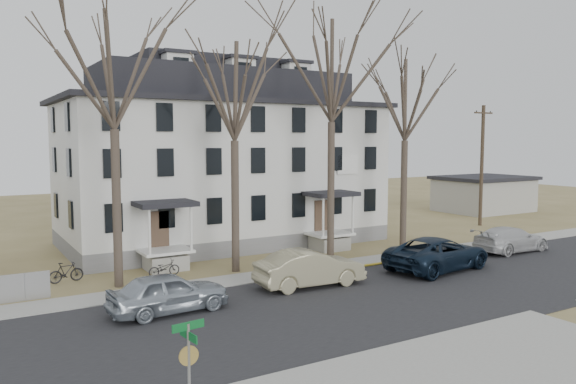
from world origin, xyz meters
TOP-DOWN VIEW (x-y plane):
  - ground at (0.00, 0.00)m, footprint 120.00×120.00m
  - main_road at (0.00, 2.00)m, footprint 120.00×10.00m
  - far_sidewalk at (0.00, 8.00)m, footprint 120.00×2.00m
  - yellow_curb at (5.00, 7.10)m, footprint 14.00×0.25m
  - boarding_house at (-2.00, 17.95)m, footprint 20.80×12.36m
  - distant_building at (26.00, 20.00)m, footprint 8.50×6.50m
  - tree_far_left at (-11.00, 9.80)m, footprint 8.40×8.40m
  - tree_mid_left at (-5.00, 9.80)m, footprint 7.80×7.80m
  - tree_center at (1.00, 9.80)m, footprint 9.00×9.00m
  - tree_mid_right at (6.50, 9.80)m, footprint 7.80×7.80m
  - utility_pole_far at (18.50, 14.00)m, footprint 2.00×0.28m
  - car_silver at (-10.34, 4.70)m, footprint 4.82×2.17m
  - car_tan at (-3.40, 5.20)m, footprint 5.26×2.12m
  - car_navy at (4.14, 4.55)m, footprint 6.52×3.64m
  - car_white at (11.46, 5.72)m, footprint 5.24×2.17m
  - bicycle_left at (-8.60, 10.49)m, footprint 1.59×0.58m
  - bicycle_right at (-12.99, 11.72)m, footprint 1.67×0.65m
  - street_sign at (-13.02, -4.62)m, footprint 0.79×0.79m

SIDE VIEW (x-z plane):
  - ground at x=0.00m, z-range 0.00..0.00m
  - main_road at x=0.00m, z-range -0.02..0.02m
  - far_sidewalk at x=0.00m, z-range -0.04..0.04m
  - yellow_curb at x=5.00m, z-range -0.03..0.03m
  - bicycle_left at x=-8.60m, z-range 0.00..0.83m
  - bicycle_right at x=-12.99m, z-range 0.00..0.98m
  - car_white at x=11.46m, z-range 0.00..1.52m
  - car_silver at x=-10.34m, z-range 0.00..1.61m
  - car_tan at x=-3.40m, z-range 0.00..1.70m
  - car_navy at x=4.14m, z-range 0.00..1.72m
  - distant_building at x=26.00m, z-range 0.00..3.35m
  - street_sign at x=-13.02m, z-range 0.43..3.21m
  - utility_pole_far at x=18.50m, z-range 0.15..9.65m
  - boarding_house at x=-2.00m, z-range -0.65..11.40m
  - tree_mid_left at x=-5.00m, z-range 3.23..15.97m
  - tree_mid_right at x=6.50m, z-range 3.23..15.97m
  - tree_far_left at x=-11.00m, z-range 3.48..17.20m
  - tree_center at x=1.00m, z-range 3.73..18.43m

